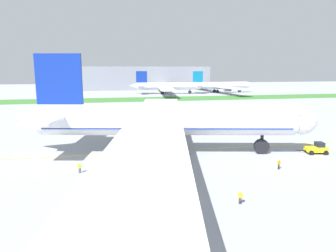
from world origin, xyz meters
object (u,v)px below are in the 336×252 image
at_px(airliner_foreground, 163,121).
at_px(service_truck_baggage_loader, 260,111).
at_px(ground_crew_marshaller_front, 240,196).
at_px(parked_airliner_far_centre, 219,86).
at_px(ground_crew_wingwalker_starboard, 279,163).
at_px(ground_crew_wingwalker_port, 80,167).
at_px(parked_airliner_far_left, 166,86).
at_px(pushback_tug, 317,148).

xyz_separation_m(airliner_foreground, service_truck_baggage_loader, (42.83, 41.89, -4.84)).
distance_m(ground_crew_marshaller_front, parked_airliner_far_centre, 178.32).
bearing_deg(ground_crew_wingwalker_starboard, ground_crew_marshaller_front, -137.02).
bearing_deg(ground_crew_wingwalker_port, parked_airliner_far_left, 73.81).
relative_size(airliner_foreground, ground_crew_wingwalker_starboard, 55.16).
height_order(ground_crew_wingwalker_port, service_truck_baggage_loader, service_truck_baggage_loader).
bearing_deg(ground_crew_marshaller_front, ground_crew_wingwalker_port, 141.89).
height_order(ground_crew_marshaller_front, parked_airliner_far_centre, parked_airliner_far_centre).
height_order(pushback_tug, parked_airliner_far_left, parked_airliner_far_left).
height_order(ground_crew_wingwalker_port, parked_airliner_far_centre, parked_airliner_far_centre).
bearing_deg(parked_airliner_far_centre, ground_crew_wingwalker_port, -118.10).
distance_m(pushback_tug, ground_crew_marshaller_front, 30.44).
height_order(ground_crew_wingwalker_starboard, service_truck_baggage_loader, service_truck_baggage_loader).
distance_m(ground_crew_wingwalker_port, service_truck_baggage_loader, 76.91).
distance_m(ground_crew_wingwalker_starboard, service_truck_baggage_loader, 61.20).
xyz_separation_m(airliner_foreground, ground_crew_wingwalker_starboard, (16.86, -13.53, -5.45)).
xyz_separation_m(airliner_foreground, ground_crew_marshaller_front, (5.05, -24.54, -5.48)).
height_order(airliner_foreground, parked_airliner_far_centre, airliner_foreground).
relative_size(parked_airliner_far_left, parked_airliner_far_centre, 1.01).
distance_m(airliner_foreground, ground_crew_marshaller_front, 25.65).
bearing_deg(parked_airliner_far_centre, ground_crew_marshaller_front, -110.01).
xyz_separation_m(pushback_tug, ground_crew_wingwalker_port, (-44.37, -2.57, -0.03)).
bearing_deg(airliner_foreground, ground_crew_wingwalker_starboard, -38.74).
xyz_separation_m(airliner_foreground, ground_crew_wingwalker_port, (-15.00, -8.81, -5.46)).
xyz_separation_m(pushback_tug, service_truck_baggage_loader, (13.46, 48.13, 0.60)).
relative_size(ground_crew_wingwalker_port, ground_crew_wingwalker_starboard, 0.98).
bearing_deg(pushback_tug, ground_crew_marshaller_front, -143.04).
bearing_deg(ground_crew_wingwalker_starboard, ground_crew_wingwalker_port, 171.58).
distance_m(pushback_tug, ground_crew_wingwalker_port, 44.44).
relative_size(ground_crew_wingwalker_starboard, parked_airliner_far_centre, 0.02).
distance_m(service_truck_baggage_loader, parked_airliner_far_left, 100.31).
distance_m(ground_crew_marshaller_front, parked_airliner_far_left, 167.36).
distance_m(airliner_foreground, parked_airliner_far_left, 143.98).
bearing_deg(ground_crew_wingwalker_starboard, airliner_foreground, 141.26).
bearing_deg(parked_airliner_far_centre, airliner_foreground, -114.79).
bearing_deg(pushback_tug, parked_airliner_far_centre, 76.19).
bearing_deg(ground_crew_marshaller_front, parked_airliner_far_left, 81.93).
distance_m(parked_airliner_far_left, parked_airliner_far_centre, 37.55).
height_order(ground_crew_wingwalker_port, ground_crew_wingwalker_starboard, ground_crew_wingwalker_starboard).
bearing_deg(parked_airliner_far_centre, parked_airliner_far_left, -177.16).
bearing_deg(pushback_tug, parked_airliner_far_left, 90.32).
relative_size(pushback_tug, ground_crew_wingwalker_port, 3.55).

